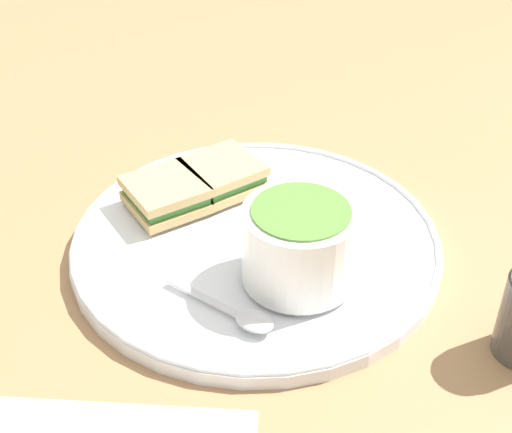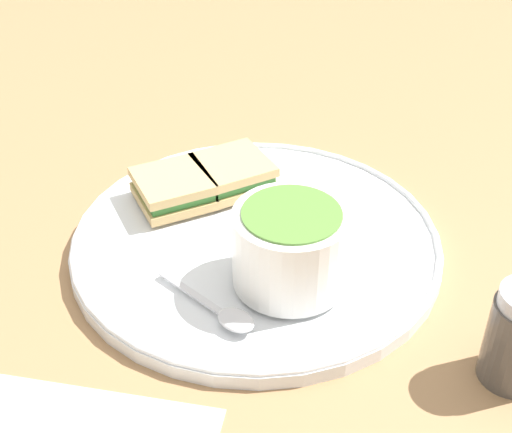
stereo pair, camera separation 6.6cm
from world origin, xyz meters
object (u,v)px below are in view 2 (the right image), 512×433
Objects in this scene: spoon at (229,316)px; sandwich_half_far at (173,188)px; soup_bowl at (291,247)px; sandwich_half_near at (233,172)px.

sandwich_half_far is at bearing 152.30° from spoon.
soup_bowl reaches higher than sandwich_half_far.
sandwich_half_far is at bearing 138.76° from sandwich_half_near.
spoon is 0.20m from sandwich_half_near.
sandwich_half_near reaches higher than spoon.
sandwich_half_far is (0.14, 0.12, 0.01)m from spoon.
soup_bowl is at bearing -139.05° from sandwich_half_near.
soup_bowl is 0.16m from sandwich_half_near.
spoon is at bearing -157.77° from sandwich_half_near.
spoon is 1.07× the size of sandwich_half_near.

